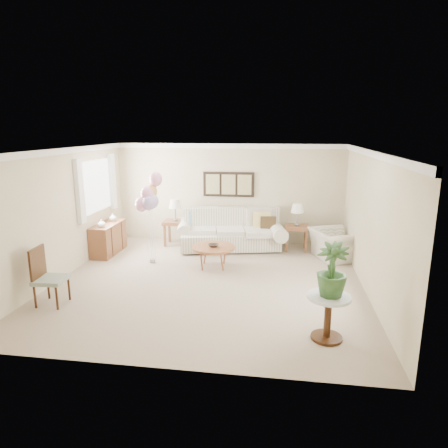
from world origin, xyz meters
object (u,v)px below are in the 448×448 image
balloon_cluster (149,196)px  armchair (334,245)px  coffee_table (213,248)px  accent_chair (46,275)px  sofa (231,233)px

balloon_cluster → armchair: bearing=12.8°
coffee_table → balloon_cluster: 1.80m
coffee_table → accent_chair: accent_chair is taller
sofa → armchair: sofa is taller
sofa → balloon_cluster: (-1.61, -1.41, 1.15)m
sofa → accent_chair: size_ratio=2.86×
sofa → balloon_cluster: size_ratio=1.41×
coffee_table → accent_chair: size_ratio=0.93×
coffee_table → balloon_cluster: balloon_cluster is taller
coffee_table → armchair: size_ratio=0.90×
balloon_cluster → coffee_table: bearing=-2.9°
armchair → accent_chair: 6.15m
sofa → armchair: (2.49, -0.47, -0.05)m
armchair → sofa: bearing=58.4°
accent_chair → balloon_cluster: bearing=65.0°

